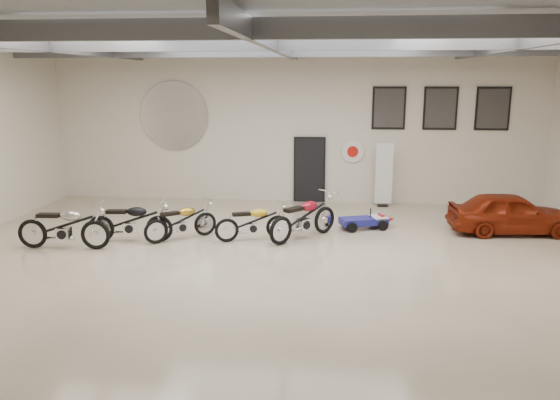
# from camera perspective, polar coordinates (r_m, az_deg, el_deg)

# --- Properties ---
(floor) EXTENTS (16.00, 12.00, 0.01)m
(floor) POSITION_cam_1_polar(r_m,az_deg,el_deg) (12.57, -0.55, -6.10)
(floor) COLOR beige
(floor) RESTS_ON ground
(ceiling) EXTENTS (16.00, 12.00, 0.01)m
(ceiling) POSITION_cam_1_polar(r_m,az_deg,el_deg) (11.94, -0.60, 17.26)
(ceiling) COLOR slate
(ceiling) RESTS_ON back_wall
(back_wall) EXTENTS (16.00, 0.02, 5.00)m
(back_wall) POSITION_cam_1_polar(r_m,az_deg,el_deg) (17.95, 1.55, 7.73)
(back_wall) COLOR beige
(back_wall) RESTS_ON floor
(ceiling_beams) EXTENTS (15.80, 11.80, 0.32)m
(ceiling_beams) POSITION_cam_1_polar(r_m,az_deg,el_deg) (11.93, -0.60, 16.06)
(ceiling_beams) COLOR slate
(ceiling_beams) RESTS_ON ceiling
(door) EXTENTS (0.92, 0.08, 2.10)m
(door) POSITION_cam_1_polar(r_m,az_deg,el_deg) (18.05, 3.09, 3.10)
(door) COLOR black
(door) RESTS_ON back_wall
(logo_plaque) EXTENTS (2.30, 0.06, 1.16)m
(logo_plaque) POSITION_cam_1_polar(r_m,az_deg,el_deg) (18.60, -10.99, 8.60)
(logo_plaque) COLOR silver
(logo_plaque) RESTS_ON back_wall
(poster_left) EXTENTS (1.05, 0.08, 1.35)m
(poster_left) POSITION_cam_1_polar(r_m,az_deg,el_deg) (17.90, 11.30, 9.40)
(poster_left) COLOR black
(poster_left) RESTS_ON back_wall
(poster_mid) EXTENTS (1.05, 0.08, 1.35)m
(poster_mid) POSITION_cam_1_polar(r_m,az_deg,el_deg) (18.12, 16.41, 9.17)
(poster_mid) COLOR black
(poster_mid) RESTS_ON back_wall
(poster_right) EXTENTS (1.05, 0.08, 1.35)m
(poster_right) POSITION_cam_1_polar(r_m,az_deg,el_deg) (18.48, 21.35, 8.88)
(poster_right) COLOR black
(poster_right) RESTS_ON back_wall
(oil_sign) EXTENTS (0.72, 0.10, 0.72)m
(oil_sign) POSITION_cam_1_polar(r_m,az_deg,el_deg) (17.95, 7.60, 5.05)
(oil_sign) COLOR white
(oil_sign) RESTS_ON back_wall
(banner_stand) EXTENTS (0.55, 0.24, 1.98)m
(banner_stand) POSITION_cam_1_polar(r_m,az_deg,el_deg) (17.67, 10.80, 2.49)
(banner_stand) COLOR white
(banner_stand) RESTS_ON floor
(motorcycle_silver) EXTENTS (2.25, 0.78, 1.15)m
(motorcycle_silver) POSITION_cam_1_polar(r_m,az_deg,el_deg) (14.08, -21.72, -2.50)
(motorcycle_silver) COLOR silver
(motorcycle_silver) RESTS_ON floor
(motorcycle_black) EXTENTS (2.15, 0.87, 1.09)m
(motorcycle_black) POSITION_cam_1_polar(r_m,az_deg,el_deg) (14.16, -15.43, -2.11)
(motorcycle_black) COLOR silver
(motorcycle_black) RESTS_ON floor
(motorcycle_gold) EXTENTS (1.87, 1.65, 1.00)m
(motorcycle_gold) POSITION_cam_1_polar(r_m,az_deg,el_deg) (14.08, -10.32, -2.13)
(motorcycle_gold) COLOR silver
(motorcycle_gold) RESTS_ON floor
(motorcycle_yellow) EXTENTS (1.97, 1.20, 0.98)m
(motorcycle_yellow) POSITION_cam_1_polar(r_m,az_deg,el_deg) (13.81, -2.90, -2.26)
(motorcycle_yellow) COLOR silver
(motorcycle_yellow) RESTS_ON floor
(motorcycle_red) EXTENTS (2.01, 2.11, 1.16)m
(motorcycle_red) POSITION_cam_1_polar(r_m,az_deg,el_deg) (13.91, 2.46, -1.77)
(motorcycle_red) COLOR silver
(motorcycle_red) RESTS_ON floor
(go_kart) EXTENTS (1.71, 1.17, 0.57)m
(go_kart) POSITION_cam_1_polar(r_m,az_deg,el_deg) (15.13, 9.21, -1.89)
(go_kart) COLOR navy
(go_kart) RESTS_ON floor
(vintage_car) EXTENTS (1.54, 3.31, 1.10)m
(vintage_car) POSITION_cam_1_polar(r_m,az_deg,el_deg) (15.66, 23.00, -1.25)
(vintage_car) COLOR maroon
(vintage_car) RESTS_ON floor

